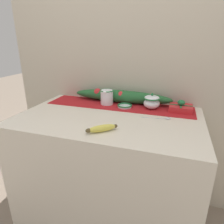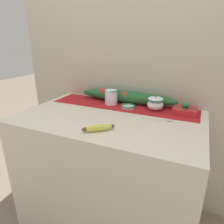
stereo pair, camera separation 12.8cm
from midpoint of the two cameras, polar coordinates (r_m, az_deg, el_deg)
The scene contains 11 objects.
ground_plane at distance 1.87m, azimuth 1.66°, elevation -27.62°, with size 12.00×12.00×0.00m, color #7A6B5B.
countertop at distance 1.57m, azimuth 1.82°, elevation -16.57°, with size 1.23×0.76×0.89m, color beige.
back_wall at distance 1.64m, azimuth 7.60°, elevation 13.60°, with size 2.03×0.04×2.40m, color #B7AD99.
table_runner at distance 1.56m, azimuth 5.36°, elevation 1.79°, with size 1.13×0.26×0.00m, color #A8191E.
cream_pitcher at distance 1.57m, azimuth 2.09°, elevation 4.43°, with size 0.10×0.12×0.12m.
sugar_bowl at distance 1.49m, azimuth 14.71°, elevation 2.46°, with size 0.12×0.12×0.12m.
small_dish at distance 1.51m, azimuth 7.03°, elevation 1.59°, with size 0.11×0.11×0.02m.
banana at distance 1.12m, azimuth -0.62°, elevation -4.60°, with size 0.16×0.14×0.04m.
spoon at distance 1.33m, azimuth 18.00°, elevation -2.36°, with size 0.19×0.05×0.01m.
gift_box at distance 1.49m, azimuth 22.51°, elevation 0.49°, with size 0.16×0.14×0.08m.
poinsettia_garland at distance 1.62m, azimuth 6.31°, elevation 4.36°, with size 0.81×0.11×0.10m.
Camera 2 is at (0.53, -1.14, 1.38)m, focal length 32.00 mm.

